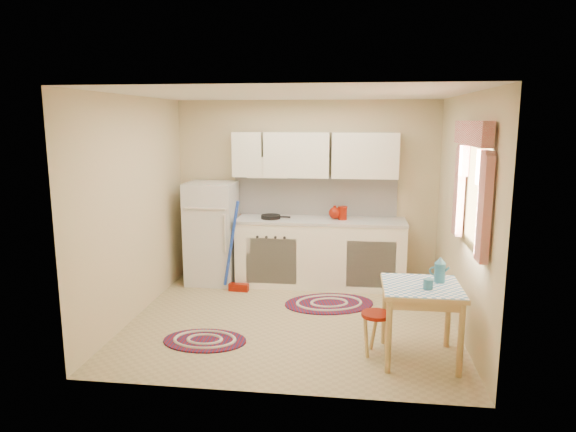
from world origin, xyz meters
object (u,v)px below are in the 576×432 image
object	(u,v)px
fridge	(212,233)
table	(420,323)
base_cabinets	(320,254)
stool	(375,334)

from	to	relation	value
fridge	table	size ratio (longest dim) A/B	1.94
fridge	base_cabinets	xyz separation A→B (m)	(1.50, 0.05, -0.26)
base_cabinets	stool	distance (m)	2.18
stool	base_cabinets	bearing A→B (deg)	108.03
fridge	stool	distance (m)	2.99
table	stool	size ratio (longest dim) A/B	1.71
fridge	stool	bearing A→B (deg)	-42.83
fridge	stool	world-z (taller)	fridge
base_cabinets	table	xyz separation A→B (m)	(1.08, -2.10, -0.08)
fridge	table	distance (m)	3.31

